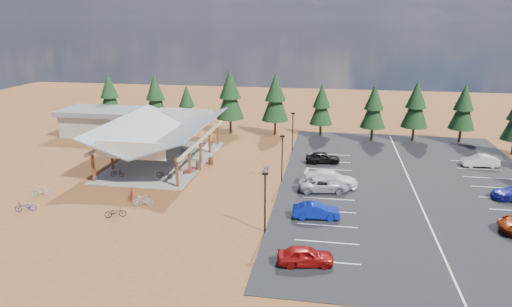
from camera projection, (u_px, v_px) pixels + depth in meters
name	position (u px, v px, depth m)	size (l,w,h in m)	color
ground	(232.00, 186.00, 47.40)	(140.00, 140.00, 0.00)	brown
asphalt_lot	(412.00, 186.00, 47.25)	(27.00, 44.00, 0.04)	black
concrete_pad	(164.00, 161.00, 55.62)	(10.60, 18.60, 0.10)	gray
bike_pavilion	(162.00, 131.00, 54.54)	(11.65, 19.40, 4.97)	#5B241A
outbuilding	(100.00, 121.00, 67.70)	(11.00, 7.00, 3.90)	#ADA593
lamp_post_0	(265.00, 198.00, 36.30)	(0.50, 0.25, 5.14)	black
lamp_post_1	(282.00, 155.00, 47.64)	(0.50, 0.25, 5.14)	black
lamp_post_2	(293.00, 129.00, 58.98)	(0.50, 0.25, 5.14)	black
trash_bin_0	(198.00, 166.00, 52.21)	(0.60, 0.60, 0.90)	#492C1A
trash_bin_1	(211.00, 161.00, 54.18)	(0.60, 0.60, 0.90)	#492C1A
pine_0	(110.00, 95.00, 71.47)	(3.66, 3.66, 8.52)	#382314
pine_1	(155.00, 97.00, 69.08)	(3.73, 3.73, 8.69)	#382314
pine_2	(187.00, 104.00, 68.37)	(3.09, 3.09, 7.19)	#382314
pine_3	(230.00, 95.00, 67.14)	(4.14, 4.14, 9.65)	#382314
pine_4	(275.00, 97.00, 66.47)	(3.96, 3.96, 9.23)	#382314
pine_5	(322.00, 105.00, 65.83)	(3.35, 3.35, 7.79)	#382314
pine_6	(374.00, 106.00, 63.32)	(3.49, 3.49, 8.13)	#382314
pine_7	(416.00, 105.00, 62.99)	(3.70, 3.70, 8.62)	#382314
pine_8	(464.00, 107.00, 62.44)	(3.54, 3.54, 8.24)	#382314
bike_0	(117.00, 173.00, 49.69)	(0.55, 1.59, 0.83)	black
bike_1	(134.00, 156.00, 55.49)	(0.47, 1.68, 1.01)	#9FA4A8
bike_2	(147.00, 154.00, 56.77)	(0.57, 1.65, 0.87)	navy
bike_3	(159.00, 143.00, 61.13)	(0.50, 1.75, 1.05)	maroon
bike_4	(165.00, 174.00, 49.17)	(0.64, 1.85, 0.97)	black
bike_5	(172.00, 160.00, 53.86)	(0.50, 1.75, 1.05)	#999DA2
bike_6	(185.00, 150.00, 57.98)	(0.67, 1.91, 1.01)	navy
bike_7	(206.00, 142.00, 61.67)	(0.52, 1.84, 1.11)	maroon
bike_9	(41.00, 190.00, 44.63)	(0.51, 1.79, 1.07)	#95979D
bike_10	(25.00, 207.00, 40.98)	(0.63, 1.80, 0.95)	#151492
bike_11	(132.00, 194.00, 43.67)	(0.50, 1.79, 1.07)	maroon
bike_12	(115.00, 212.00, 39.77)	(0.63, 1.82, 0.95)	black
bike_13	(143.00, 200.00, 42.18)	(0.52, 1.85, 1.11)	#95979D
bike_14	(266.00, 168.00, 51.59)	(0.58, 1.67, 0.88)	#143994
bike_15	(189.00, 170.00, 50.77)	(0.47, 1.66, 1.00)	maroon
car_0	(305.00, 256.00, 32.01)	(1.60, 3.98, 1.35)	#A0100E
car_1	(316.00, 211.00, 39.49)	(1.43, 4.09, 1.35)	#0B1E9F
car_2	(323.00, 184.00, 45.68)	(2.29, 4.97, 1.38)	#ACACB4
car_3	(331.00, 179.00, 47.04)	(2.22, 5.47, 1.59)	white
car_4	(323.00, 158.00, 54.52)	(1.63, 4.04, 1.38)	black
car_9	(480.00, 161.00, 53.31)	(1.44, 4.14, 1.36)	white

